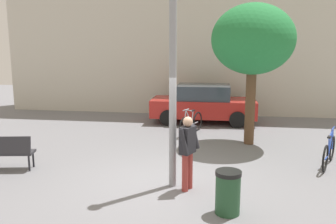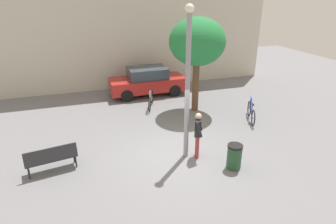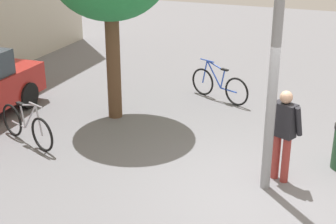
% 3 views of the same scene
% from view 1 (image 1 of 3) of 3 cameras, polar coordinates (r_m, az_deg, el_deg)
% --- Properties ---
extents(ground_plane, '(36.00, 36.00, 0.00)m').
position_cam_1_polar(ground_plane, '(8.81, -0.65, -10.86)').
color(ground_plane, slate).
extents(building_facade, '(17.43, 2.00, 7.80)m').
position_cam_1_polar(building_facade, '(17.49, 4.15, 12.91)').
color(building_facade, beige).
rests_on(building_facade, ground_plane).
extents(lamppost, '(0.28, 0.28, 5.13)m').
position_cam_1_polar(lamppost, '(8.00, 0.76, 7.53)').
color(lamppost, gray).
rests_on(lamppost, ground_plane).
extents(person_by_lamppost, '(0.46, 0.63, 1.67)m').
position_cam_1_polar(person_by_lamppost, '(8.10, 3.08, -5.63)').
color(person_by_lamppost, '#9E3833').
rests_on(person_by_lamppost, ground_plane).
extents(park_bench, '(1.66, 0.74, 0.92)m').
position_cam_1_polar(park_bench, '(10.33, -24.55, -5.39)').
color(park_bench, '#2D2D33').
rests_on(park_bench, ground_plane).
extents(plaza_tree, '(2.58, 2.58, 4.44)m').
position_cam_1_polar(plaza_tree, '(11.85, 13.06, 10.82)').
color(plaza_tree, brown).
rests_on(plaza_tree, ground_plane).
extents(bicycle_blue, '(0.78, 1.68, 0.97)m').
position_cam_1_polar(bicycle_blue, '(10.68, 23.73, -5.71)').
color(bicycle_blue, black).
rests_on(bicycle_blue, ground_plane).
extents(bicycle_silver, '(0.71, 1.70, 0.97)m').
position_cam_1_polar(bicycle_silver, '(13.18, 3.58, -1.78)').
color(bicycle_silver, black).
rests_on(bicycle_silver, ground_plane).
extents(parked_car_red, '(4.22, 1.86, 1.55)m').
position_cam_1_polar(parked_car_red, '(15.05, 5.52, 1.29)').
color(parked_car_red, '#AD231E').
rests_on(parked_car_red, ground_plane).
extents(trash_bin, '(0.50, 0.50, 0.86)m').
position_cam_1_polar(trash_bin, '(7.27, 9.28, -12.20)').
color(trash_bin, '#234C2D').
rests_on(trash_bin, ground_plane).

